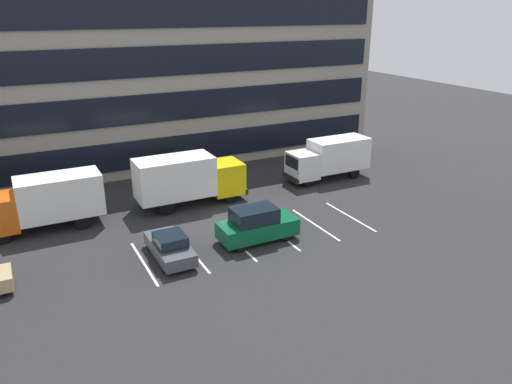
# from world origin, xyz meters

# --- Properties ---
(ground_plane) EXTENTS (120.00, 120.00, 0.00)m
(ground_plane) POSITION_xyz_m (0.00, 0.00, 0.00)
(ground_plane) COLOR #262628
(office_building) EXTENTS (39.34, 12.27, 14.40)m
(office_building) POSITION_xyz_m (0.00, 17.95, 7.20)
(office_building) COLOR gray
(office_building) RESTS_ON ground_plane
(lot_markings) EXTENTS (14.14, 5.40, 0.01)m
(lot_markings) POSITION_xyz_m (-0.00, -2.54, 0.00)
(lot_markings) COLOR silver
(lot_markings) RESTS_ON ground_plane
(box_truck_orange) EXTENTS (7.31, 2.42, 3.39)m
(box_truck_orange) POSITION_xyz_m (-11.13, 4.63, 1.91)
(box_truck_orange) COLOR #D85914
(box_truck_orange) RESTS_ON ground_plane
(box_truck_white) EXTENTS (6.97, 2.31, 3.23)m
(box_truck_white) POSITION_xyz_m (10.25, 4.57, 1.82)
(box_truck_white) COLOR white
(box_truck_white) RESTS_ON ground_plane
(box_truck_yellow) EXTENTS (7.69, 2.55, 3.57)m
(box_truck_yellow) POSITION_xyz_m (-1.81, 4.41, 2.01)
(box_truck_yellow) COLOR yellow
(box_truck_yellow) RESTS_ON ground_plane
(suv_forest) EXTENTS (4.73, 2.00, 2.14)m
(suv_forest) POSITION_xyz_m (-0.21, -2.87, 1.03)
(suv_forest) COLOR #0C5933
(suv_forest) RESTS_ON ground_plane
(sedan_charcoal) EXTENTS (1.78, 4.26, 1.53)m
(sedan_charcoal) POSITION_xyz_m (-5.51, -2.66, 0.72)
(sedan_charcoal) COLOR #474C51
(sedan_charcoal) RESTS_ON ground_plane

